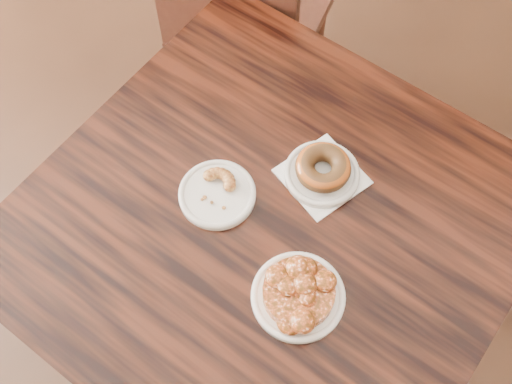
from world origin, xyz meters
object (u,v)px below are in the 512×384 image
(chair_far, at_px, (252,20))
(glazed_donut, at_px, (323,167))
(apple_fritter, at_px, (299,291))
(cafe_table, at_px, (267,288))
(cruller_fragment, at_px, (217,190))

(chair_far, bearing_deg, glazed_donut, 124.14)
(chair_far, distance_m, apple_fritter, 1.00)
(cafe_table, xyz_separation_m, glazed_donut, (0.06, 0.13, 0.41))
(glazed_donut, distance_m, cruller_fragment, 0.21)
(glazed_donut, relative_size, cruller_fragment, 1.30)
(glazed_donut, xyz_separation_m, cruller_fragment, (-0.18, -0.11, -0.01))
(cafe_table, height_order, cruller_fragment, cruller_fragment)
(glazed_donut, bearing_deg, cafe_table, -116.07)
(cafe_table, distance_m, glazed_donut, 0.43)
(apple_fritter, distance_m, cruller_fragment, 0.25)
(chair_far, xyz_separation_m, apple_fritter, (0.40, -0.85, 0.33))
(chair_far, bearing_deg, apple_fritter, 117.80)
(cafe_table, xyz_separation_m, cruller_fragment, (-0.12, 0.02, 0.40))
(cafe_table, height_order, apple_fritter, apple_fritter)
(chair_far, height_order, apple_fritter, chair_far)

